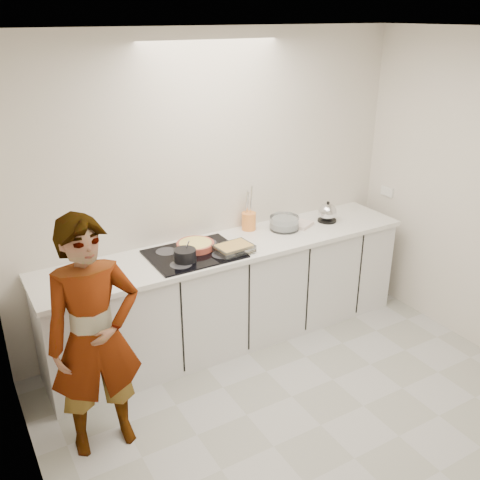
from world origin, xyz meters
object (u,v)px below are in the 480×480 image
saucepan (185,255)px  hob (194,254)px  utensil_crock (249,221)px  cook (95,338)px  kettle (327,213)px  tart_dish (195,245)px  baking_dish (234,248)px  mixing_bowl (284,224)px

saucepan → hob: bearing=38.2°
utensil_crock → cook: size_ratio=0.10×
hob → kettle: size_ratio=3.39×
tart_dish → utensil_crock: size_ratio=2.52×
hob → baking_dish: 0.32m
baking_dish → kettle: (1.10, 0.18, 0.04)m
kettle → cook: 2.48m
kettle → utensil_crock: bearing=165.1°
saucepan → baking_dish: saucepan is taller
hob → tart_dish: 0.10m
kettle → utensil_crock: (-0.73, 0.19, -0.00)m
cook → tart_dish: bearing=37.4°
utensil_crock → cook: cook is taller
hob → utensil_crock: bearing=20.3°
baking_dish → saucepan: bearing=174.8°
baking_dish → kettle: bearing=9.5°
mixing_bowl → hob: bearing=-174.8°
hob → baking_dish: size_ratio=2.32×
hob → tart_dish: tart_dish is taller
tart_dish → mixing_bowl: 0.88m
hob → cook: (-1.00, -0.63, -0.10)m
hob → saucepan: (-0.12, -0.10, 0.06)m
mixing_bowl → cook: size_ratio=0.17×
saucepan → mixing_bowl: saucepan is taller
baking_dish → cook: 1.38m
tart_dish → cook: 1.27m
kettle → utensil_crock: kettle is taller
tart_dish → cook: size_ratio=0.24×
cook → mixing_bowl: bearing=23.6°
tart_dish → kettle: size_ratio=1.86×
cook → saucepan: bearing=34.6°
saucepan → baking_dish: 0.41m
saucepan → utensil_crock: bearing=23.5°
tart_dish → baking_dish: baking_dish is taller
kettle → utensil_crock: 0.75m
hob → tart_dish: size_ratio=1.82×
tart_dish → baking_dish: size_ratio=1.27×
mixing_bowl → tart_dish: bearing=-179.8°
tart_dish → saucepan: bearing=-134.3°
baking_dish → utensil_crock: (0.37, 0.38, 0.03)m
baking_dish → mixing_bowl: size_ratio=1.13×
kettle → tart_dish: bearing=178.6°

